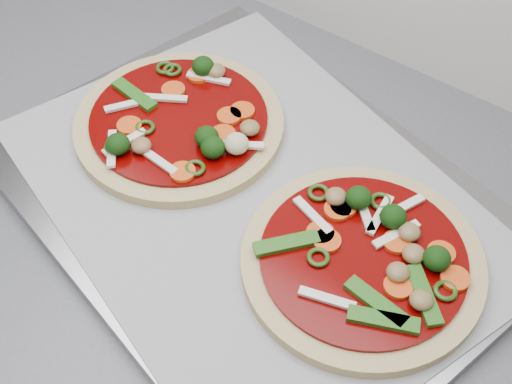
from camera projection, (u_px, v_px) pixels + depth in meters
The scene contains 4 objects.
baking_tray at pixel (253, 202), 0.68m from camera, with size 0.48×0.36×0.02m, color gray.
parchment at pixel (253, 196), 0.68m from camera, with size 0.46×0.34×0.00m, color #96969B.
pizza_left at pixel (181, 123), 0.72m from camera, with size 0.25×0.25×0.04m.
pizza_right at pixel (366, 259), 0.62m from camera, with size 0.30×0.30×0.04m.
Camera 1 is at (0.90, 0.99, 1.44)m, focal length 50.00 mm.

